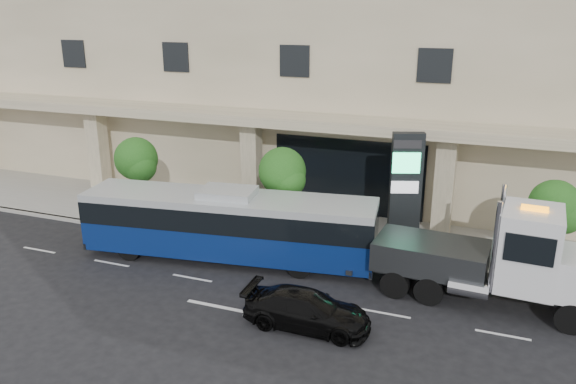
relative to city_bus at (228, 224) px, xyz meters
The scene contains 11 objects.
ground 3.88m from the city_bus, 12.85° to the right, with size 120.00×120.00×0.00m, color black.
sidewalk 5.65m from the city_bus, 50.95° to the left, with size 120.00×6.00×0.15m, color gray.
curb 3.96m from the city_bus, 19.61° to the left, with size 120.00×0.30×0.15m, color gray.
convention_center 17.19m from the city_bus, 76.84° to the left, with size 60.00×17.60×20.00m.
tree_left 7.28m from the city_bus, 156.79° to the left, with size 2.27×2.20×4.22m.
tree_mid 3.55m from the city_bus, 62.75° to the left, with size 2.28×2.20×4.38m.
tree_right 13.32m from the city_bus, 12.25° to the left, with size 2.10×2.00×4.04m.
city_bus is the anchor object (origin of this frame).
tow_truck 11.16m from the city_bus, ahead, with size 9.64×2.86×4.37m.
black_sedan 6.55m from the city_bus, 39.19° to the right, with size 1.81×4.44×1.29m, color black.
signage_pylon 7.83m from the city_bus, 24.62° to the left, with size 1.43×0.91×5.41m.
Camera 1 is at (7.03, -19.57, 10.51)m, focal length 35.00 mm.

